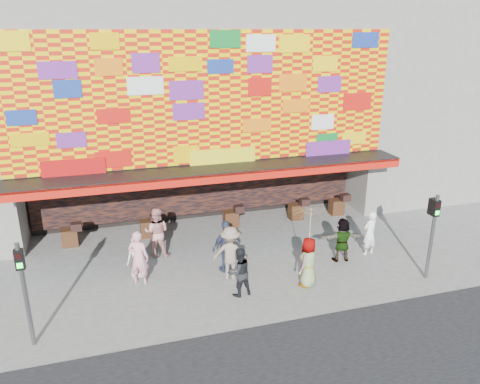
% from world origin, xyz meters
% --- Properties ---
extents(ground, '(90.00, 90.00, 0.00)m').
position_xyz_m(ground, '(0.00, 0.00, 0.00)').
color(ground, slate).
rests_on(ground, ground).
extents(shop_building, '(15.20, 9.40, 10.00)m').
position_xyz_m(shop_building, '(0.00, 8.18, 5.23)').
color(shop_building, gray).
rests_on(shop_building, ground).
extents(neighbor_right, '(11.00, 8.00, 12.00)m').
position_xyz_m(neighbor_right, '(13.00, 8.00, 6.00)').
color(neighbor_right, gray).
rests_on(neighbor_right, ground).
extents(signal_left, '(0.22, 0.20, 3.00)m').
position_xyz_m(signal_left, '(-6.20, -1.50, 1.86)').
color(signal_left, '#59595B').
rests_on(signal_left, ground).
extents(signal_right, '(0.22, 0.20, 3.00)m').
position_xyz_m(signal_right, '(6.20, -1.50, 1.86)').
color(signal_right, '#59595B').
rests_on(signal_right, ground).
extents(ped_a, '(0.82, 0.62, 1.51)m').
position_xyz_m(ped_a, '(-3.15, 1.35, 0.76)').
color(ped_a, white).
rests_on(ped_a, ground).
extents(ped_b, '(0.81, 0.70, 1.88)m').
position_xyz_m(ped_b, '(-3.15, 0.94, 0.94)').
color(ped_b, pink).
rests_on(ped_b, ground).
extents(ped_c, '(0.88, 0.74, 1.61)m').
position_xyz_m(ped_c, '(-0.20, -0.70, 0.81)').
color(ped_c, black).
rests_on(ped_c, ground).
extents(ped_d, '(1.38, 1.10, 1.87)m').
position_xyz_m(ped_d, '(-0.17, 0.40, 0.93)').
color(ped_d, gray).
rests_on(ped_d, ground).
extents(ped_e, '(1.19, 0.77, 1.88)m').
position_xyz_m(ped_e, '(-0.17, 0.94, 0.94)').
color(ped_e, '#323B58').
rests_on(ped_e, ground).
extents(ped_f, '(1.58, 0.71, 1.64)m').
position_xyz_m(ped_f, '(4.04, 0.49, 0.82)').
color(ped_f, gray).
rests_on(ped_f, ground).
extents(ped_g, '(0.98, 0.93, 1.69)m').
position_xyz_m(ped_g, '(2.13, -0.78, 0.85)').
color(ped_g, gray).
rests_on(ped_g, ground).
extents(ped_h, '(0.71, 0.57, 1.70)m').
position_xyz_m(ped_h, '(5.27, 0.67, 0.85)').
color(ped_h, white).
rests_on(ped_h, ground).
extents(ped_i, '(1.10, 0.97, 1.90)m').
position_xyz_m(ped_i, '(-2.33, 2.76, 0.95)').
color(ped_i, pink).
rests_on(ped_i, ground).
extents(parasol, '(1.43, 1.45, 2.00)m').
position_xyz_m(parasol, '(2.13, -0.78, 2.23)').
color(parasol, beige).
rests_on(parasol, ground).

